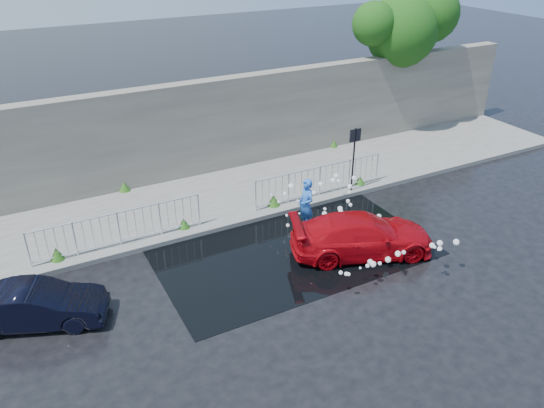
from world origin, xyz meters
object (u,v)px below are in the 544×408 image
at_px(dark_car, 37,305).
at_px(person, 306,205).
at_px(sign_post, 354,150).
at_px(red_car, 362,235).

xyz_separation_m(dark_car, person, (8.08, 0.87, 0.32)).
distance_m(sign_post, person, 3.12).
distance_m(red_car, person, 2.13).
xyz_separation_m(sign_post, person, (-2.70, -1.30, -0.87)).
height_order(sign_post, person, sign_post).
bearing_deg(sign_post, person, -154.29).
relative_size(red_car, person, 2.44).
relative_size(dark_car, person, 1.89).
bearing_deg(red_car, sign_post, -11.30).
height_order(red_car, dark_car, red_car).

